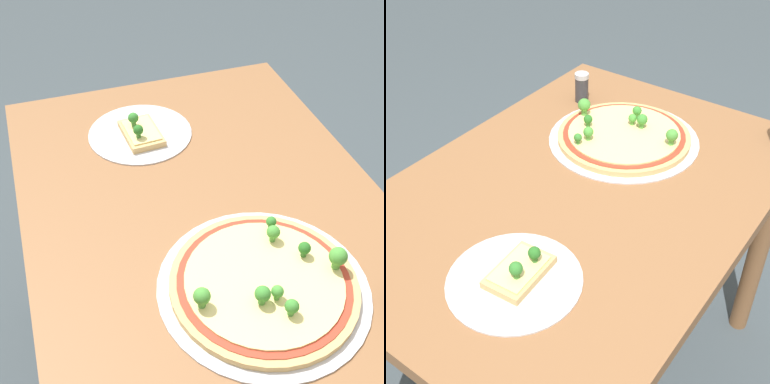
# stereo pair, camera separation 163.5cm
# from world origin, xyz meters

# --- Properties ---
(dining_table) EXTENTS (1.13, 0.79, 0.78)m
(dining_table) POSITION_xyz_m (0.00, 0.00, 0.66)
(dining_table) COLOR brown
(dining_table) RESTS_ON ground_plane
(pizza_tray_whole) EXTENTS (0.40, 0.40, 0.07)m
(pizza_tray_whole) POSITION_xyz_m (0.24, 0.03, 0.79)
(pizza_tray_whole) COLOR silver
(pizza_tray_whole) RESTS_ON dining_table
(pizza_tray_slice) EXTENTS (0.26, 0.26, 0.06)m
(pizza_tray_slice) POSITION_xyz_m (-0.31, -0.07, 0.78)
(pizza_tray_slice) COLOR silver
(pizza_tray_slice) RESTS_ON dining_table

